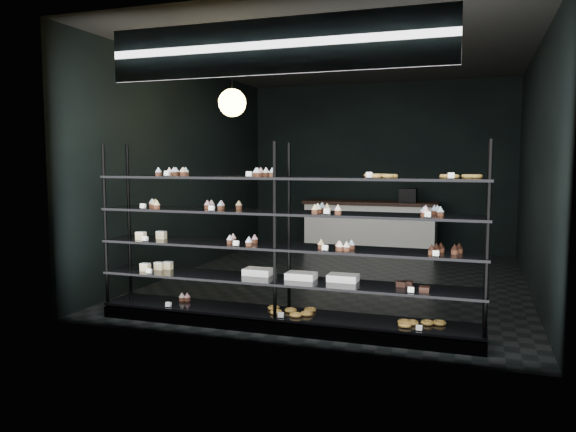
{
  "coord_description": "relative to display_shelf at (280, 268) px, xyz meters",
  "views": [
    {
      "loc": [
        1.81,
        -7.79,
        1.72
      ],
      "look_at": [
        -0.19,
        -1.9,
        1.11
      ],
      "focal_mm": 35.0,
      "sensor_mm": 36.0,
      "label": 1
    }
  ],
  "objects": [
    {
      "name": "room",
      "position": [
        0.09,
        2.45,
        0.97
      ],
      "size": [
        5.01,
        6.01,
        3.2
      ],
      "color": "black",
      "rests_on": "ground"
    },
    {
      "name": "service_counter",
      "position": [
        0.03,
        4.95,
        -0.13
      ],
      "size": [
        2.47,
        0.65,
        1.23
      ],
      "color": "silver",
      "rests_on": "room"
    },
    {
      "name": "display_shelf",
      "position": [
        0.0,
        0.0,
        0.0
      ],
      "size": [
        4.0,
        0.5,
        1.91
      ],
      "color": "black",
      "rests_on": "room"
    },
    {
      "name": "signage",
      "position": [
        0.09,
        -0.48,
        2.12
      ],
      "size": [
        3.3,
        0.05,
        0.5
      ],
      "color": "#0D0C3C",
      "rests_on": "room"
    },
    {
      "name": "pendant_lamp",
      "position": [
        -1.06,
        1.2,
        1.82
      ],
      "size": [
        0.35,
        0.35,
        0.9
      ],
      "color": "black",
      "rests_on": "room"
    }
  ]
}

